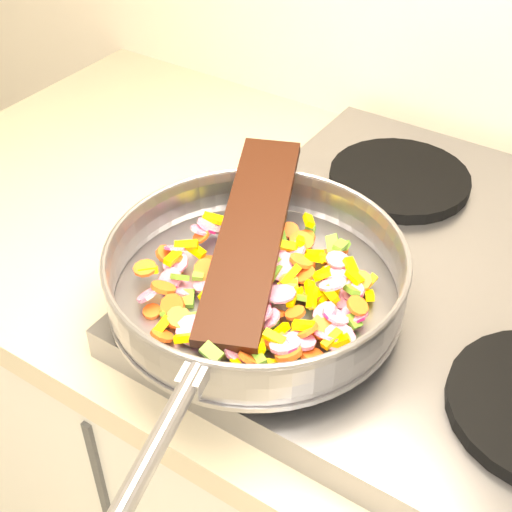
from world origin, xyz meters
The scene contains 6 objects.
cooktop centered at (-0.70, 1.67, 0.92)m, with size 0.60×0.60×0.04m, color #939399.
grate_fl centered at (-0.84, 1.52, 0.95)m, with size 0.19×0.19×0.02m, color black.
grate_bl centered at (-0.84, 1.81, 0.95)m, with size 0.19×0.19×0.02m, color black.
saute_pan centered at (-0.87, 1.49, 0.99)m, with size 0.37×0.52×0.06m.
vegetable_heap centered at (-0.86, 1.50, 0.98)m, with size 0.26×0.26×0.05m.
wooden_spatula centered at (-0.90, 1.53, 1.01)m, with size 0.30×0.07×0.01m, color black.
Camera 1 is at (-0.56, 1.02, 1.48)m, focal length 50.00 mm.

